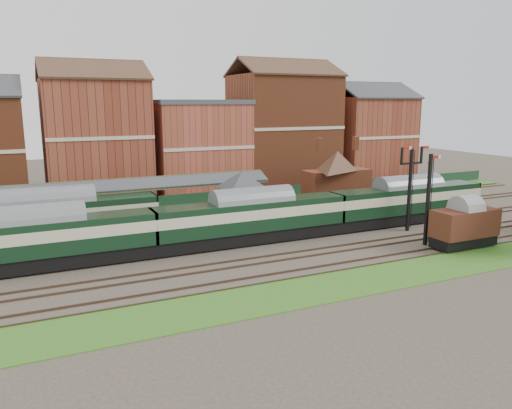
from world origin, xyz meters
name	(u,v)px	position (x,y,z in m)	size (l,w,h in m)	color
ground	(287,238)	(0.00, 0.00, 0.00)	(160.00, 160.00, 0.00)	#473D33
grass_back	(223,206)	(0.00, 16.00, 0.03)	(90.00, 4.50, 0.06)	#2D6619
grass_front	(368,279)	(0.00, -12.00, 0.03)	(90.00, 5.00, 0.06)	#2D6619
fence	(217,197)	(0.00, 18.00, 0.75)	(90.00, 0.12, 1.50)	#193823
platform	(200,217)	(-5.00, 9.75, 0.50)	(55.00, 3.40, 1.00)	#2D2D2D
signal_box	(242,201)	(-3.00, 3.25, 3.19)	(5.40, 5.40, 6.00)	#5C7150
brick_hut	(315,214)	(5.00, 3.25, 1.20)	(3.20, 2.64, 2.94)	maroon
station_building	(337,174)	(12.00, 9.75, 3.96)	(8.10, 8.10, 5.90)	brown
canopy	(141,182)	(-11.00, 9.75, 4.58)	(26.00, 3.89, 4.08)	#4D5032
semaphore_bracket	(410,184)	(12.04, -2.50, 4.63)	(3.60, 0.25, 8.18)	black
semaphore_siding	(428,198)	(10.02, -7.00, 4.16)	(1.23, 0.25, 8.00)	black
town_backdrop	(196,143)	(-0.18, 25.00, 7.00)	(69.00, 10.00, 16.00)	brown
dmu_train	(252,217)	(-3.48, 0.00, 2.38)	(52.86, 2.78, 4.06)	black
platform_railcar	(50,218)	(-19.67, 6.50, 2.47)	(18.33, 2.89, 4.22)	black
goods_van_a	(465,225)	(12.39, -9.00, 2.01)	(5.79, 2.51, 3.52)	black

